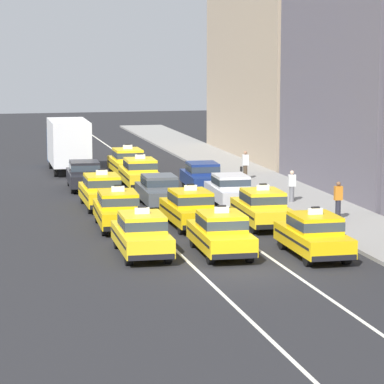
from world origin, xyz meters
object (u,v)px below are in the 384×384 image
(sedan_left_fourth, at_px, (84,174))
(taxi_center_fifth, at_px, (127,162))
(taxi_left_nearest, at_px, (142,234))
(taxi_center_second, at_px, (190,208))
(pedestrian_near_crosswalk, at_px, (292,186))
(sedan_center_third, at_px, (159,190))
(taxi_right_nearest, at_px, (314,234))
(sedan_right_fourth, at_px, (202,176))
(taxi_center_fourth, at_px, (140,173))
(taxi_right_second, at_px, (262,207))
(taxi_left_third, at_px, (102,190))
(box_truck_left_fifth, at_px, (68,143))
(taxi_left_second, at_px, (118,209))
(pedestrian_mid_block, at_px, (245,165))
(pedestrian_by_storefront, at_px, (338,200))
(taxi_center_nearest, at_px, (221,233))
(sedan_right_third, at_px, (230,189))

(sedan_left_fourth, xyz_separation_m, taxi_center_fifth, (3.25, 4.93, 0.03))
(taxi_left_nearest, xyz_separation_m, taxi_center_second, (3.14, 5.36, 0.00))
(pedestrian_near_crosswalk, bearing_deg, taxi_center_second, -142.85)
(sedan_center_third, relative_size, taxi_right_nearest, 0.95)
(taxi_right_nearest, distance_m, sedan_right_fourth, 17.31)
(taxi_right_nearest, bearing_deg, taxi_center_fourth, 99.64)
(sedan_center_third, height_order, taxi_right_second, taxi_right_second)
(sedan_left_fourth, bearing_deg, taxi_left_third, -89.57)
(taxi_left_nearest, bearing_deg, sedan_left_fourth, 89.87)
(box_truck_left_fifth, distance_m, taxi_center_fifth, 4.55)
(taxi_left_nearest, height_order, box_truck_left_fifth, box_truck_left_fifth)
(sedan_center_third, relative_size, taxi_center_fourth, 0.94)
(taxi_left_nearest, distance_m, taxi_center_fifth, 22.91)
(taxi_left_nearest, relative_size, sedan_right_fourth, 1.05)
(sedan_center_third, bearing_deg, taxi_center_fifth, 88.16)
(sedan_center_third, relative_size, pedestrian_near_crosswalk, 2.74)
(taxi_left_second, relative_size, pedestrian_mid_block, 2.78)
(taxi_left_third, distance_m, taxi_center_fifth, 11.75)
(taxi_left_nearest, bearing_deg, taxi_right_nearest, -14.48)
(taxi_center_fifth, xyz_separation_m, pedestrian_by_storefront, (6.57, -17.89, 0.17))
(sedan_right_fourth, xyz_separation_m, pedestrian_mid_block, (3.24, 2.78, 0.14))
(sedan_left_fourth, distance_m, taxi_center_second, 12.76)
(box_truck_left_fifth, distance_m, pedestrian_mid_block, 11.95)
(box_truck_left_fifth, height_order, pedestrian_near_crosswalk, box_truck_left_fifth)
(pedestrian_near_crosswalk, bearing_deg, sedan_center_third, 171.87)
(box_truck_left_fifth, height_order, sedan_center_third, box_truck_left_fifth)
(sedan_right_fourth, xyz_separation_m, pedestrian_near_crosswalk, (3.28, -5.47, 0.10))
(pedestrian_near_crosswalk, xyz_separation_m, pedestrian_mid_block, (-0.04, 8.25, 0.04))
(taxi_center_second, xyz_separation_m, taxi_right_nearest, (3.22, -7.01, 0.00))
(sedan_center_third, distance_m, pedestrian_mid_block, 9.83)
(taxi_left_second, distance_m, taxi_right_nearest, 9.77)
(taxi_left_second, height_order, pedestrian_mid_block, taxi_left_second)
(taxi_center_nearest, xyz_separation_m, taxi_right_nearest, (3.37, -1.14, 0.00))
(sedan_left_fourth, xyz_separation_m, taxi_center_fourth, (3.07, -0.24, 0.03))
(taxi_right_second, height_order, sedan_right_third, taxi_right_second)
(sedan_left_fourth, relative_size, pedestrian_by_storefront, 2.49)
(taxi_left_third, xyz_separation_m, box_truck_left_fifth, (-0.07, 14.33, 0.90))
(taxi_center_fourth, bearing_deg, sedan_left_fourth, 175.61)
(box_truck_left_fifth, xyz_separation_m, pedestrian_by_storefront, (9.85, -20.91, -0.73))
(taxi_left_second, bearing_deg, pedestrian_by_storefront, -5.70)
(sedan_center_third, bearing_deg, taxi_right_second, -62.45)
(taxi_center_nearest, xyz_separation_m, sedan_right_third, (3.41, 11.00, -0.03))
(pedestrian_mid_block, xyz_separation_m, pedestrian_by_storefront, (0.38, -13.66, 0.06))
(taxi_center_nearest, height_order, taxi_center_fifth, same)
(taxi_center_fourth, distance_m, taxi_right_nearest, 19.42)
(taxi_center_nearest, distance_m, pedestrian_mid_block, 20.03)
(taxi_left_second, distance_m, box_truck_left_fifth, 19.94)
(taxi_center_fourth, height_order, taxi_right_nearest, same)
(sedan_center_third, distance_m, taxi_center_fourth, 6.37)
(sedan_left_fourth, height_order, pedestrian_near_crosswalk, pedestrian_near_crosswalk)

